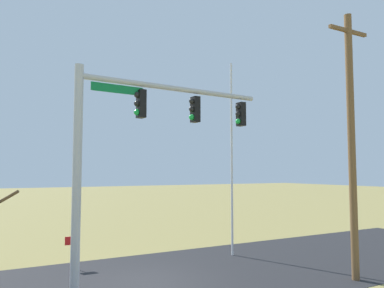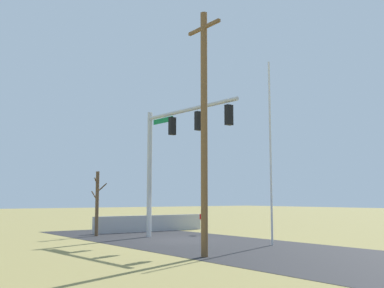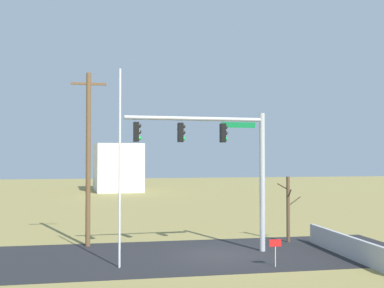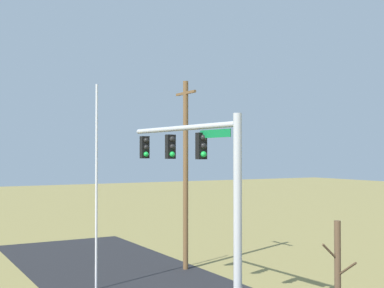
{
  "view_description": "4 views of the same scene",
  "coord_description": "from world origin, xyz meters",
  "views": [
    {
      "loc": [
        4.9,
        12.1,
        3.75
      ],
      "look_at": [
        -1.49,
        0.46,
        4.72
      ],
      "focal_mm": 34.96,
      "sensor_mm": 36.0,
      "label": 1
    },
    {
      "loc": [
        -20.19,
        14.01,
        2.18
      ],
      "look_at": [
        -0.78,
        -0.34,
        5.01
      ],
      "focal_mm": 43.23,
      "sensor_mm": 36.0,
      "label": 2
    },
    {
      "loc": [
        -5.5,
        -22.71,
        4.89
      ],
      "look_at": [
        -1.14,
        0.75,
        5.51
      ],
      "focal_mm": 43.65,
      "sensor_mm": 36.0,
      "label": 3
    },
    {
      "loc": [
        16.46,
        -9.36,
        5.77
      ],
      "look_at": [
        -0.96,
        0.52,
        6.15
      ],
      "focal_mm": 48.72,
      "sensor_mm": 36.0,
      "label": 4
    }
  ],
  "objects": [
    {
      "name": "ground_plane",
      "position": [
        0.0,
        0.0,
        0.0
      ],
      "size": [
        160.0,
        160.0,
        0.0
      ],
      "primitive_type": "plane",
      "color": "olive"
    },
    {
      "name": "road_surface",
      "position": [
        -4.0,
        0.0,
        0.01
      ],
      "size": [
        28.0,
        8.0,
        0.01
      ],
      "primitive_type": "cube",
      "color": "#232326",
      "rests_on": "ground_plane"
    },
    {
      "name": "sidewalk_corner",
      "position": [
        3.46,
        0.29,
        0.0
      ],
      "size": [
        6.0,
        6.0,
        0.01
      ],
      "primitive_type": "cube",
      "color": "#B7B5AD",
      "rests_on": "ground_plane"
    },
    {
      "name": "retaining_fence",
      "position": [
        6.0,
        -1.97,
        0.53
      ],
      "size": [
        0.2,
        8.09,
        1.06
      ],
      "primitive_type": "cube",
      "color": "#A8A8AD",
      "rests_on": "ground_plane"
    },
    {
      "name": "signal_mast",
      "position": [
        0.38,
        0.17,
        5.07
      ],
      "size": [
        7.22,
        0.69,
        7.11
      ],
      "color": "#B2B5BA",
      "rests_on": "ground_plane"
    },
    {
      "name": "flagpole",
      "position": [
        -4.88,
        -1.95,
        4.38
      ],
      "size": [
        0.1,
        0.1,
        8.76
      ],
      "primitive_type": "cylinder",
      "color": "silver",
      "rests_on": "ground_plane"
    },
    {
      "name": "utility_pole",
      "position": [
        -6.42,
        3.25,
        4.89
      ],
      "size": [
        1.9,
        0.26,
        9.44
      ],
      "color": "brown",
      "rests_on": "ground_plane"
    },
    {
      "name": "bare_tree",
      "position": [
        4.74,
        2.43,
        1.92
      ],
      "size": [
        1.27,
        1.02,
        3.72
      ],
      "color": "brown",
      "rests_on": "ground_plane"
    },
    {
      "name": "open_sign",
      "position": [
        1.88,
        -3.09,
        0.91
      ],
      "size": [
        0.56,
        0.04,
        1.22
      ],
      "color": "silver",
      "rests_on": "ground_plane"
    },
    {
      "name": "distant_building",
      "position": [
        -3.82,
        43.83,
        3.29
      ],
      "size": [
        6.99,
        9.88,
        6.58
      ],
      "primitive_type": "cube",
      "rotation": [
        0.0,
        0.0,
        1.66
      ],
      "color": "silver",
      "rests_on": "ground_plane"
    }
  ]
}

